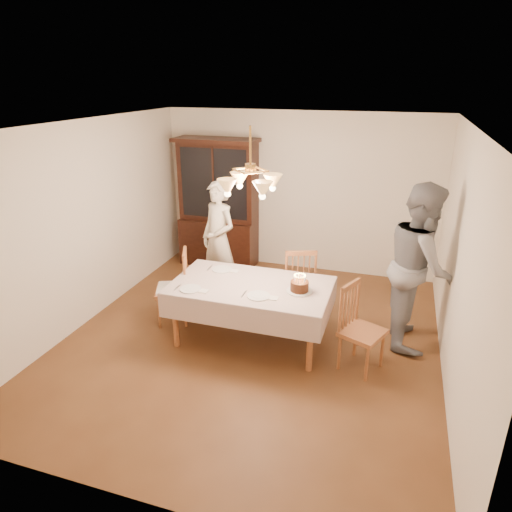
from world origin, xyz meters
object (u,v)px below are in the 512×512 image
(china_hutch, at_px, (218,205))
(birthday_cake, at_px, (299,287))
(chair_far_side, at_px, (298,285))
(dining_table, at_px, (251,290))
(elderly_woman, at_px, (219,239))

(china_hutch, distance_m, birthday_cake, 2.98)
(chair_far_side, xyz_separation_m, birthday_cake, (0.19, -0.84, 0.38))
(dining_table, relative_size, china_hutch, 0.88)
(china_hutch, distance_m, elderly_woman, 1.25)
(chair_far_side, bearing_deg, elderly_woman, 167.71)
(china_hutch, bearing_deg, birthday_cake, -49.72)
(china_hutch, bearing_deg, elderly_woman, -67.88)
(birthday_cake, bearing_deg, dining_table, 178.71)
(dining_table, xyz_separation_m, chair_far_side, (0.40, 0.83, -0.24))
(chair_far_side, height_order, elderly_woman, elderly_woman)
(birthday_cake, bearing_deg, china_hutch, 130.28)
(birthday_cake, bearing_deg, elderly_woman, 142.44)
(dining_table, height_order, birthday_cake, birthday_cake)
(dining_table, distance_m, chair_far_side, 0.95)
(chair_far_side, distance_m, elderly_woman, 1.36)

